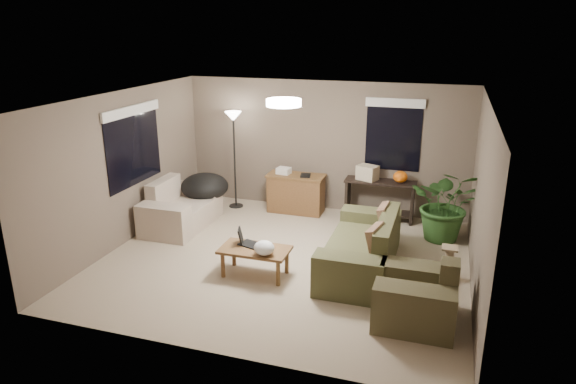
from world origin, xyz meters
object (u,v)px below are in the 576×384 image
(coffee_table, at_px, (255,252))
(cat_scratching_post, at_px, (448,265))
(console_table, at_px, (380,197))
(floor_lamp, at_px, (234,128))
(main_sofa, at_px, (363,250))
(houseplant, at_px, (446,212))
(loveseat, at_px, (180,210))
(desk, at_px, (296,193))
(armchair, at_px, (417,298))
(papasan_chair, at_px, (205,191))

(coffee_table, distance_m, cat_scratching_post, 2.78)
(console_table, xyz_separation_m, floor_lamp, (-2.83, -0.16, 1.16))
(main_sofa, bearing_deg, houseplant, 53.06)
(loveseat, height_order, cat_scratching_post, loveseat)
(floor_lamp, xyz_separation_m, cat_scratching_post, (4.11, -1.94, -1.38))
(desk, bearing_deg, coffee_table, -85.86)
(loveseat, distance_m, armchair, 4.72)
(armchair, distance_m, coffee_table, 2.38)
(cat_scratching_post, bearing_deg, houseplant, 93.46)
(loveseat, bearing_deg, main_sofa, -11.57)
(armchair, xyz_separation_m, floor_lamp, (-3.76, 3.17, 1.30))
(main_sofa, distance_m, console_table, 2.14)
(main_sofa, height_order, cat_scratching_post, main_sofa)
(console_table, bearing_deg, cat_scratching_post, -58.64)
(desk, bearing_deg, main_sofa, -50.81)
(console_table, bearing_deg, floor_lamp, -176.74)
(loveseat, relative_size, console_table, 1.23)
(coffee_table, distance_m, papasan_chair, 2.78)
(desk, distance_m, cat_scratching_post, 3.51)
(loveseat, distance_m, desk, 2.23)
(houseplant, bearing_deg, loveseat, -170.19)
(papasan_chair, height_order, cat_scratching_post, papasan_chair)
(desk, relative_size, console_table, 0.85)
(coffee_table, bearing_deg, desk, 94.14)
(armchair, bearing_deg, loveseat, 156.09)
(desk, xyz_separation_m, papasan_chair, (-1.63, -0.63, 0.09))
(console_table, xyz_separation_m, houseplant, (1.19, -0.63, 0.06))
(papasan_chair, bearing_deg, loveseat, -103.01)
(console_table, relative_size, floor_lamp, 0.68)
(coffee_table, xyz_separation_m, console_table, (1.40, 2.82, 0.08))
(cat_scratching_post, bearing_deg, floor_lamp, 154.78)
(main_sofa, xyz_separation_m, houseplant, (1.13, 1.50, 0.20))
(coffee_table, height_order, cat_scratching_post, cat_scratching_post)
(main_sofa, xyz_separation_m, loveseat, (-3.45, 0.71, 0.00))
(loveseat, relative_size, papasan_chair, 1.36)
(coffee_table, bearing_deg, loveseat, 144.99)
(armchair, xyz_separation_m, papasan_chair, (-4.15, 2.61, 0.17))
(loveseat, xyz_separation_m, cat_scratching_post, (4.66, -0.67, -0.08))
(loveseat, height_order, houseplant, houseplant)
(armchair, xyz_separation_m, desk, (-2.52, 3.24, 0.08))
(desk, distance_m, papasan_chair, 1.75)
(floor_lamp, bearing_deg, papasan_chair, -124.69)
(houseplant, bearing_deg, coffee_table, -139.87)
(main_sofa, bearing_deg, cat_scratching_post, 1.51)
(houseplant, bearing_deg, papasan_chair, -178.79)
(cat_scratching_post, bearing_deg, console_table, 121.36)
(console_table, bearing_deg, coffee_table, -116.43)
(main_sofa, height_order, console_table, main_sofa)
(desk, distance_m, console_table, 1.60)
(floor_lamp, bearing_deg, main_sofa, -34.19)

